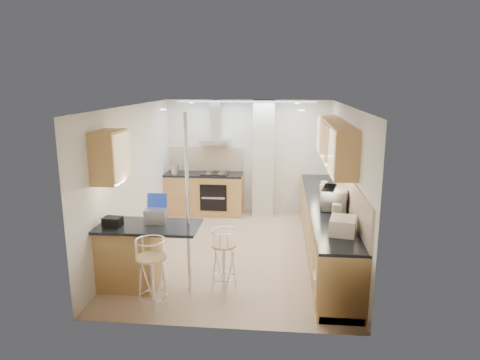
# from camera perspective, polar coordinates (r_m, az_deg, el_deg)

# --- Properties ---
(ground) EXTENTS (4.80, 4.80, 0.00)m
(ground) POSITION_cam_1_polar(r_m,az_deg,el_deg) (7.56, -0.36, -9.44)
(ground) COLOR beige
(ground) RESTS_ON ground
(room_shell) EXTENTS (3.64, 4.84, 2.51)m
(room_shell) POSITION_cam_1_polar(r_m,az_deg,el_deg) (7.46, 2.40, 2.60)
(room_shell) COLOR white
(room_shell) RESTS_ON ground
(right_counter) EXTENTS (0.63, 4.40, 0.92)m
(right_counter) POSITION_cam_1_polar(r_m,az_deg,el_deg) (7.40, 11.34, -6.39)
(right_counter) COLOR tan
(right_counter) RESTS_ON ground
(back_counter) EXTENTS (1.70, 0.63, 0.92)m
(back_counter) POSITION_cam_1_polar(r_m,az_deg,el_deg) (9.52, -4.78, -1.80)
(back_counter) COLOR tan
(back_counter) RESTS_ON ground
(peninsula) EXTENTS (1.47, 0.72, 0.94)m
(peninsula) POSITION_cam_1_polar(r_m,az_deg,el_deg) (6.28, -12.17, -9.90)
(peninsula) COLOR tan
(peninsula) RESTS_ON ground
(microwave) EXTENTS (0.52, 0.67, 0.33)m
(microwave) POSITION_cam_1_polar(r_m,az_deg,el_deg) (6.93, 12.62, -2.39)
(microwave) COLOR white
(microwave) RESTS_ON right_counter
(laptop) EXTENTS (0.31, 0.24, 0.20)m
(laptop) POSITION_cam_1_polar(r_m,az_deg,el_deg) (6.15, -11.17, -4.71)
(laptop) COLOR #989BA0
(laptop) RESTS_ON peninsula
(bag) EXTENTS (0.26, 0.20, 0.13)m
(bag) POSITION_cam_1_polar(r_m,az_deg,el_deg) (6.15, -16.63, -5.36)
(bag) COLOR black
(bag) RESTS_ON peninsula
(bar_stool_near) EXTENTS (0.44, 0.44, 0.99)m
(bar_stool_near) POSITION_cam_1_polar(r_m,az_deg,el_deg) (5.63, -11.65, -12.41)
(bar_stool_near) COLOR tan
(bar_stool_near) RESTS_ON ground
(bar_stool_end) EXTENTS (0.43, 0.43, 0.91)m
(bar_stool_end) POSITION_cam_1_polar(r_m,az_deg,el_deg) (6.07, -2.17, -10.65)
(bar_stool_end) COLOR tan
(bar_stool_end) RESTS_ON ground
(jar_a) EXTENTS (0.13, 0.13, 0.20)m
(jar_a) POSITION_cam_1_polar(r_m,az_deg,el_deg) (7.93, 11.13, -0.87)
(jar_a) COLOR white
(jar_a) RESTS_ON right_counter
(jar_b) EXTENTS (0.14, 0.14, 0.14)m
(jar_b) POSITION_cam_1_polar(r_m,az_deg,el_deg) (7.91, 10.96, -1.09)
(jar_b) COLOR white
(jar_b) RESTS_ON right_counter
(jar_c) EXTENTS (0.18, 0.18, 0.20)m
(jar_c) POSITION_cam_1_polar(r_m,az_deg,el_deg) (6.49, 12.75, -4.04)
(jar_c) COLOR #C0B799
(jar_c) RESTS_ON right_counter
(jar_d) EXTENTS (0.11, 0.11, 0.14)m
(jar_d) POSITION_cam_1_polar(r_m,az_deg,el_deg) (6.08, 13.81, -5.57)
(jar_d) COLOR white
(jar_d) RESTS_ON right_counter
(bread_bin) EXTENTS (0.40, 0.47, 0.22)m
(bread_bin) POSITION_cam_1_polar(r_m,az_deg,el_deg) (5.84, 13.55, -5.95)
(bread_bin) COLOR white
(bread_bin) RESTS_ON right_counter
(kettle) EXTENTS (0.16, 0.16, 0.21)m
(kettle) POSITION_cam_1_polar(r_m,az_deg,el_deg) (9.34, -8.69, 1.35)
(kettle) COLOR silver
(kettle) RESTS_ON back_counter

